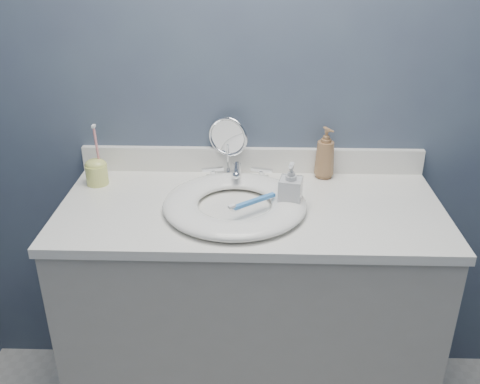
{
  "coord_description": "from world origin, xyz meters",
  "views": [
    {
      "loc": [
        0.01,
        -0.54,
        1.67
      ],
      "look_at": [
        -0.03,
        0.94,
        0.94
      ],
      "focal_mm": 40.0,
      "sensor_mm": 36.0,
      "label": 1
    }
  ],
  "objects_px": {
    "soap_bottle_clear": "(291,186)",
    "toothbrush_holder": "(97,171)",
    "soap_bottle_amber": "(325,153)",
    "makeup_mirror": "(228,143)"
  },
  "relations": [
    {
      "from": "toothbrush_holder",
      "to": "soap_bottle_clear",
      "type": "bearing_deg",
      "value": -13.86
    },
    {
      "from": "soap_bottle_amber",
      "to": "soap_bottle_clear",
      "type": "height_order",
      "value": "soap_bottle_amber"
    },
    {
      "from": "makeup_mirror",
      "to": "toothbrush_holder",
      "type": "bearing_deg",
      "value": -149.19
    },
    {
      "from": "toothbrush_holder",
      "to": "soap_bottle_amber",
      "type": "bearing_deg",
      "value": 5.98
    },
    {
      "from": "soap_bottle_clear",
      "to": "toothbrush_holder",
      "type": "bearing_deg",
      "value": 178.02
    },
    {
      "from": "soap_bottle_amber",
      "to": "toothbrush_holder",
      "type": "relative_size",
      "value": 0.85
    },
    {
      "from": "makeup_mirror",
      "to": "soap_bottle_amber",
      "type": "relative_size",
      "value": 1.17
    },
    {
      "from": "soap_bottle_amber",
      "to": "soap_bottle_clear",
      "type": "xyz_separation_m",
      "value": [
        -0.13,
        -0.24,
        -0.02
      ]
    },
    {
      "from": "soap_bottle_clear",
      "to": "toothbrush_holder",
      "type": "height_order",
      "value": "toothbrush_holder"
    },
    {
      "from": "soap_bottle_clear",
      "to": "toothbrush_holder",
      "type": "relative_size",
      "value": 0.71
    }
  ]
}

